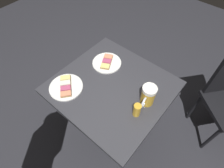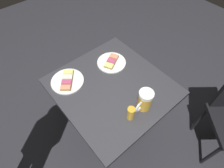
# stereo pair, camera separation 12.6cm
# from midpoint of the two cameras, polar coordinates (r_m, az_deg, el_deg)

# --- Properties ---
(ground_plane) EXTENTS (6.00, 6.00, 0.00)m
(ground_plane) POSITION_cam_midpoint_polar(r_m,az_deg,el_deg) (1.91, -1.94, -13.90)
(ground_plane) COLOR #28282D
(cafe_table) EXTENTS (0.78, 0.74, 0.73)m
(cafe_table) POSITION_cam_midpoint_polar(r_m,az_deg,el_deg) (1.40, -2.57, -4.50)
(cafe_table) COLOR black
(cafe_table) RESTS_ON ground_plane
(plate_near) EXTENTS (0.22, 0.22, 0.03)m
(plate_near) POSITION_cam_midpoint_polar(r_m,az_deg,el_deg) (1.41, -4.22, 6.64)
(plate_near) COLOR white
(plate_near) RESTS_ON cafe_table
(plate_far) EXTENTS (0.23, 0.23, 0.03)m
(plate_far) POSITION_cam_midpoint_polar(r_m,az_deg,el_deg) (1.31, -17.01, -1.01)
(plate_far) COLOR white
(plate_far) RESTS_ON cafe_table
(beer_mug) EXTENTS (0.09, 0.14, 0.15)m
(beer_mug) POSITION_cam_midpoint_polar(r_m,az_deg,el_deg) (1.15, 8.20, -3.86)
(beer_mug) COLOR gold
(beer_mug) RESTS_ON cafe_table
(beer_glass_small) EXTENTS (0.05, 0.05, 0.10)m
(beer_glass_small) POSITION_cam_midpoint_polar(r_m,az_deg,el_deg) (1.11, 4.65, -8.41)
(beer_glass_small) COLOR gold
(beer_glass_small) RESTS_ON cafe_table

